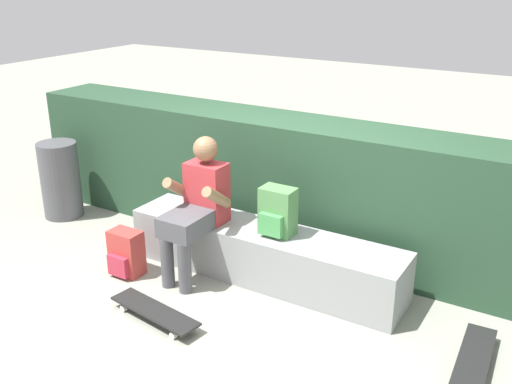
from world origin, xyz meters
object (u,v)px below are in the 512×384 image
at_px(person_skater, 197,204).
at_px(skateboard_near_person, 155,311).
at_px(skateboard_beside_bench, 474,359).
at_px(bench_main, 264,254).
at_px(trash_bin, 60,180).
at_px(backpack_on_bench, 277,212).
at_px(backpack_on_ground, 126,254).

height_order(person_skater, skateboard_near_person, person_skater).
xyz_separation_m(skateboard_near_person, skateboard_beside_bench, (2.19, 0.65, 0.00)).
relative_size(bench_main, trash_bin, 3.03).
bearing_deg(person_skater, bench_main, 23.11).
distance_m(person_skater, trash_bin, 2.03).
relative_size(backpack_on_bench, backpack_on_ground, 1.00).
bearing_deg(skateboard_beside_bench, skateboard_near_person, -163.42).
bearing_deg(trash_bin, skateboard_near_person, -25.87).
distance_m(backpack_on_bench, trash_bin, 2.66).
bearing_deg(skateboard_beside_bench, bench_main, 169.47).
xyz_separation_m(backpack_on_bench, trash_bin, (-2.65, 0.06, -0.24)).
bearing_deg(backpack_on_bench, skateboard_beside_bench, -11.03).
height_order(person_skater, backpack_on_ground, person_skater).
bearing_deg(backpack_on_ground, backpack_on_bench, 24.97).
bearing_deg(trash_bin, bench_main, -1.16).
height_order(bench_main, backpack_on_bench, backpack_on_bench).
relative_size(skateboard_near_person, skateboard_beside_bench, 1.01).
height_order(bench_main, trash_bin, trash_bin).
bearing_deg(trash_bin, skateboard_beside_bench, -5.12).
relative_size(person_skater, backpack_on_bench, 2.99).
xyz_separation_m(person_skater, skateboard_near_person, (0.15, -0.77, -0.57)).
bearing_deg(person_skater, trash_bin, 172.25).
bearing_deg(backpack_on_bench, trash_bin, 178.70).
distance_m(backpack_on_ground, trash_bin, 1.60).
bearing_deg(backpack_on_ground, skateboard_near_person, -32.39).
distance_m(bench_main, skateboard_beside_bench, 1.85).
relative_size(skateboard_beside_bench, backpack_on_bench, 2.03).
height_order(backpack_on_ground, trash_bin, trash_bin).
xyz_separation_m(skateboard_near_person, trash_bin, (-2.14, 1.04, 0.33)).
bearing_deg(bench_main, skateboard_near_person, -110.58).
height_order(person_skater, skateboard_beside_bench, person_skater).
height_order(backpack_on_bench, trash_bin, backpack_on_bench).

